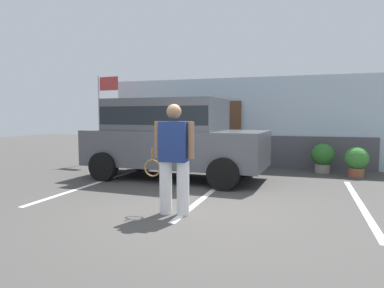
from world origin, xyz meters
TOP-DOWN VIEW (x-y plane):
  - ground_plane at (0.00, 0.00)m, footprint 40.00×40.00m
  - parking_stripe_0 at (-2.92, 1.50)m, footprint 0.12×4.40m
  - parking_stripe_1 at (-0.04, 1.50)m, footprint 0.12×4.40m
  - parking_stripe_2 at (2.84, 1.50)m, footprint 0.12×4.40m
  - house_frontage at (-0.01, 5.79)m, footprint 9.23×0.40m
  - parked_suv at (-1.44, 2.86)m, footprint 4.68×2.33m
  - tennis_player_man at (-0.18, -0.22)m, footprint 0.93×0.30m
  - potted_plant_by_porch at (2.34, 4.99)m, footprint 0.64×0.64m
  - potted_plant_secondary at (3.16, 4.57)m, footprint 0.61×0.61m
  - flag_pole at (-4.65, 4.76)m, footprint 0.80×0.11m

SIDE VIEW (x-z plane):
  - ground_plane at x=0.00m, z-range 0.00..0.00m
  - parking_stripe_0 at x=-2.92m, z-range 0.00..0.01m
  - parking_stripe_1 at x=-0.04m, z-range 0.00..0.01m
  - parking_stripe_2 at x=2.84m, z-range 0.00..0.01m
  - potted_plant_secondary at x=3.16m, z-range 0.04..0.84m
  - potted_plant_by_porch at x=2.34m, z-range 0.05..0.88m
  - tennis_player_man at x=-0.18m, z-range 0.03..1.84m
  - parked_suv at x=-1.44m, z-range 0.12..2.17m
  - house_frontage at x=-0.01m, z-range -0.09..2.76m
  - flag_pole at x=-4.65m, z-range 0.58..3.55m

